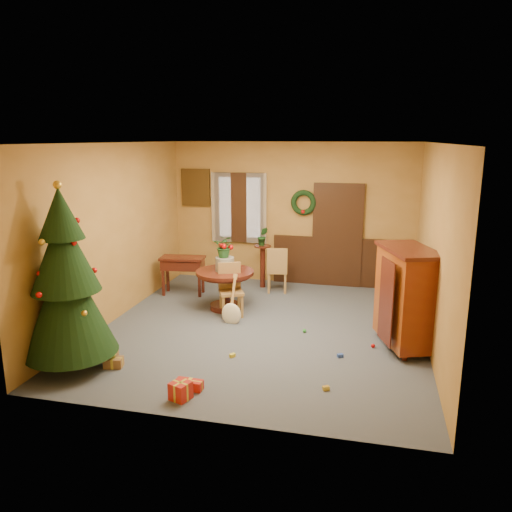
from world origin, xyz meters
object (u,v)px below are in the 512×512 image
(writing_desk, at_px, (183,266))
(christmas_tree, at_px, (66,282))
(sideboard, at_px, (406,295))
(dining_table, at_px, (225,282))
(chair_near, at_px, (231,287))

(writing_desk, bearing_deg, christmas_tree, -94.40)
(writing_desk, bearing_deg, sideboard, -22.18)
(dining_table, xyz_separation_m, writing_desk, (-1.05, 0.65, 0.07))
(christmas_tree, height_order, writing_desk, christmas_tree)
(dining_table, bearing_deg, writing_desk, 148.10)
(chair_near, xyz_separation_m, christmas_tree, (-1.47, -2.45, 0.69))
(chair_near, distance_m, christmas_tree, 2.94)
(writing_desk, xyz_separation_m, sideboard, (4.04, -1.65, 0.23))
(chair_near, bearing_deg, christmas_tree, -120.97)
(chair_near, height_order, writing_desk, chair_near)
(christmas_tree, relative_size, writing_desk, 2.81)
(dining_table, xyz_separation_m, chair_near, (0.17, -0.24, -0.01))
(chair_near, bearing_deg, sideboard, -15.06)
(dining_table, relative_size, writing_desk, 1.16)
(writing_desk, bearing_deg, chair_near, -36.16)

